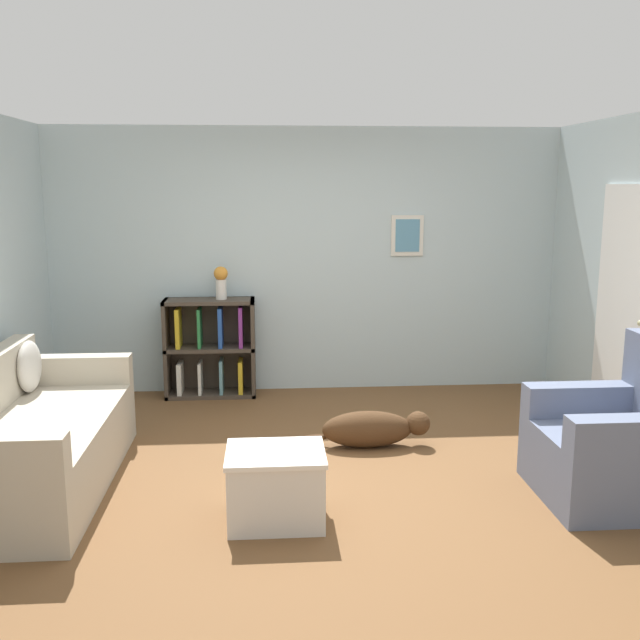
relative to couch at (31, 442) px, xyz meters
The scene contains 8 objects.
ground_plane 2.04m from the couch, ahead, with size 14.00×14.00×0.00m, color brown.
wall_back 3.23m from the couch, 49.22° to the left, with size 5.60×0.13×2.60m.
couch is the anchor object (origin of this frame).
bookshelf 2.37m from the couch, 63.56° to the left, with size 0.87×0.33×0.96m.
recliner_chair 3.95m from the couch, ahead, with size 0.91×0.90×1.05m.
coffee_table 1.77m from the couch, 20.61° to the right, with size 0.60×0.49×0.45m.
dog 2.51m from the couch, 13.65° to the left, with size 1.01×0.26×0.29m.
vase 2.54m from the couch, 60.75° to the left, with size 0.13×0.13×0.32m.
Camera 1 is at (-0.38, -4.81, 2.04)m, focal length 40.00 mm.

